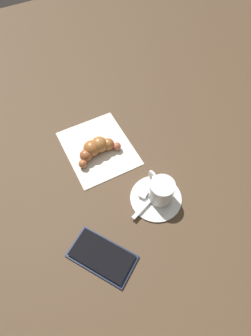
% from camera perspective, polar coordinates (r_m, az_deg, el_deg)
% --- Properties ---
extents(ground_plane, '(1.80, 1.80, 0.00)m').
position_cam_1_polar(ground_plane, '(0.70, 0.36, -0.97)').
color(ground_plane, '#4C3826').
extents(saucer, '(0.12, 0.12, 0.01)m').
position_cam_1_polar(saucer, '(0.67, 6.16, -6.01)').
color(saucer, white).
rests_on(saucer, ground).
extents(espresso_cup, '(0.08, 0.06, 0.06)m').
position_cam_1_polar(espresso_cup, '(0.64, 7.18, -4.44)').
color(espresso_cup, white).
rests_on(espresso_cup, saucer).
extents(teaspoon, '(0.06, 0.13, 0.01)m').
position_cam_1_polar(teaspoon, '(0.67, 6.27, -5.00)').
color(teaspoon, silver).
rests_on(teaspoon, saucer).
extents(sugar_packet, '(0.05, 0.06, 0.01)m').
position_cam_1_polar(sugar_packet, '(0.67, 4.44, -3.87)').
color(sugar_packet, white).
rests_on(sugar_packet, saucer).
extents(napkin, '(0.20, 0.17, 0.00)m').
position_cam_1_polar(napkin, '(0.75, -5.50, 4.05)').
color(napkin, silver).
rests_on(napkin, ground).
extents(croissant, '(0.07, 0.13, 0.04)m').
position_cam_1_polar(croissant, '(0.72, -5.91, 4.03)').
color(croissant, '#A6533D').
rests_on(croissant, napkin).
extents(cell_phone, '(0.16, 0.14, 0.01)m').
position_cam_1_polar(cell_phone, '(0.62, -4.78, -17.29)').
color(cell_phone, '#141D34').
rests_on(cell_phone, ground).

